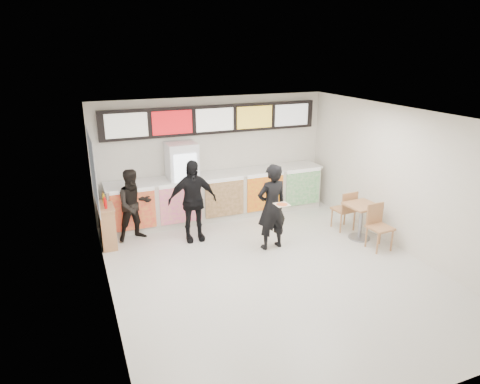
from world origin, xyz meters
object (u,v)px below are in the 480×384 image
drinks_fridge (183,183)px  customer_mid (192,201)px  service_counter (220,196)px  condiment_ledge (107,225)px  customer_left (134,205)px  cafe_table (361,215)px  customer_main (272,207)px

drinks_fridge → customer_mid: (-0.08, -1.08, -0.08)m
service_counter → condiment_ledge: service_counter is taller
customer_left → service_counter: bearing=3.2°
condiment_ledge → cafe_table: bearing=-18.7°
cafe_table → condiment_ledge: (-5.32, 1.80, -0.10)m
condiment_ledge → service_counter: bearing=12.6°
drinks_fridge → condiment_ledge: size_ratio=1.81×
cafe_table → customer_left: bearing=154.3°
customer_left → cafe_table: customer_left is taller
service_counter → customer_main: bearing=-78.5°
cafe_table → drinks_fridge: bearing=140.7°
customer_left → customer_mid: 1.31m
service_counter → customer_main: 2.17m
service_counter → cafe_table: bearing=-44.2°
drinks_fridge → condiment_ledge: drinks_fridge is taller
customer_main → customer_mid: customer_main is taller
drinks_fridge → condiment_ledge: bearing=-161.1°
customer_mid → drinks_fridge: bearing=87.9°
service_counter → condiment_ledge: size_ratio=5.02×
customer_main → customer_mid: bearing=-40.4°
customer_left → cafe_table: (4.70, -1.89, -0.25)m
drinks_fridge → customer_left: drinks_fridge is taller
customer_left → customer_mid: size_ratio=0.88×
condiment_ledge → customer_mid: bearing=-13.6°
customer_left → cafe_table: 5.07m
service_counter → customer_left: size_ratio=3.41×
drinks_fridge → cafe_table: (3.43, -2.45, -0.43)m
customer_left → cafe_table: size_ratio=0.96×
drinks_fridge → cafe_table: drinks_fridge is taller
customer_left → condiment_ledge: (-0.62, -0.09, -0.34)m
customer_main → customer_mid: (-1.44, 1.03, -0.01)m
customer_left → condiment_ledge: size_ratio=1.47×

